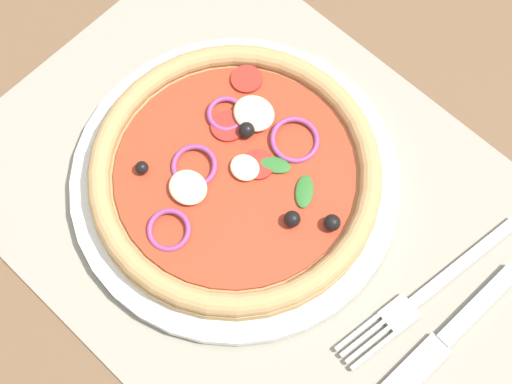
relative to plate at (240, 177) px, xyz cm
name	(u,v)px	position (x,y,z in cm)	size (l,w,h in cm)	color
ground_plane	(265,216)	(-3.30, 0.49, -2.10)	(190.00, 140.00, 2.40)	brown
placemat	(265,210)	(-3.30, 0.49, -0.70)	(47.22, 34.55, 0.40)	gray
plate	(240,177)	(0.00, 0.00, 0.00)	(26.70, 26.70, 1.00)	silver
pizza	(239,169)	(0.03, -0.02, 1.58)	(23.42, 23.42, 2.61)	tan
fork	(422,296)	(-17.02, -2.58, -0.28)	(4.24, 18.02, 0.44)	silver
knife	(425,359)	(-20.23, 1.04, -0.25)	(2.90, 20.06, 0.62)	silver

